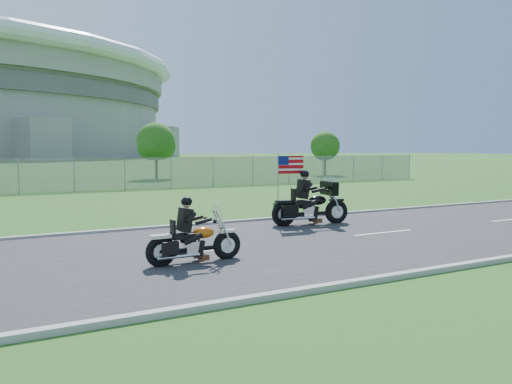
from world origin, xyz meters
TOP-DOWN VIEW (x-y plane):
  - ground at (0.00, 0.00)m, footprint 420.00×420.00m
  - road at (0.00, 0.00)m, footprint 120.00×8.00m
  - curb_north at (0.00, 4.05)m, footprint 120.00×0.18m
  - curb_south at (0.00, -4.05)m, footprint 120.00×0.18m
  - fence at (-5.00, 20.00)m, footprint 60.00×0.03m
  - tree_fence_near at (6.04, 30.04)m, footprint 3.52×3.28m
  - tree_fence_far at (22.04, 28.03)m, footprint 3.08×2.87m
  - motorcycle_lead at (-2.43, -1.00)m, footprint 2.25×0.54m
  - motorcycle_follow at (2.99, 2.42)m, footprint 2.76×1.05m

SIDE VIEW (x-z plane):
  - ground at x=0.00m, z-range 0.00..0.00m
  - road at x=0.00m, z-range 0.00..0.04m
  - curb_north at x=0.00m, z-range -0.01..0.11m
  - curb_south at x=0.00m, z-range -0.01..0.11m
  - motorcycle_lead at x=-2.43m, z-range -0.27..1.24m
  - motorcycle_follow at x=2.99m, z-range -0.52..1.79m
  - fence at x=-5.00m, z-range 0.00..2.00m
  - tree_fence_far at x=22.04m, z-range 0.54..4.74m
  - tree_fence_near at x=6.04m, z-range 0.60..5.35m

